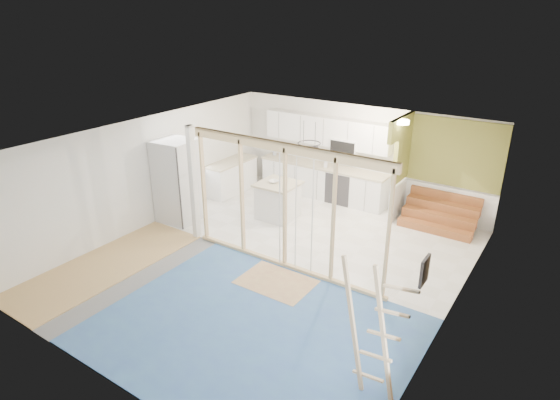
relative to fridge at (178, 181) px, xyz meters
The scene contains 16 objects.
room 3.12m from the fridge, ahead, with size 7.01×8.01×2.61m.
floor_overlays 3.32m from the fridge, ahead, with size 7.00×8.00×0.03m.
stud_frame 2.92m from the fridge, ahead, with size 4.66×0.14×2.60m.
base_cabinets 3.30m from the fridge, 63.33° to the left, with size 4.45×2.24×0.93m.
upper_cabinets 4.12m from the fridge, 56.46° to the left, with size 3.60×0.41×0.85m.
green_partition 6.04m from the fridge, 32.10° to the left, with size 2.25×1.51×2.60m.
pot_rack 3.27m from the fridge, 27.53° to the left, with size 0.52×0.52×0.72m.
sheathing_panel 7.00m from the fridge, 20.51° to the right, with size 0.02×4.00×2.60m, color #A57F5A.
electrical_panel 6.79m from the fridge, 15.89° to the right, with size 0.04×0.30×0.40m, color #353439.
ceiling_light 5.37m from the fridge, 29.70° to the left, with size 0.32×0.32×0.08m, color #FFEABF.
fridge is the anchor object (origin of this frame).
island 2.47m from the fridge, 36.62° to the left, with size 0.96×0.96×0.93m.
bowl 2.31m from the fridge, 37.44° to the left, with size 0.23×0.23×0.06m, color silver.
soap_bottle_a 3.33m from the fridge, 80.14° to the left, with size 0.11×0.12×0.30m, color #B2B9C6.
soap_bottle_b 3.90m from the fridge, 53.62° to the left, with size 0.09×0.09×0.20m, color silver.
ladder 6.67m from the fridge, 23.06° to the right, with size 1.05×0.10×1.95m.
Camera 1 is at (4.82, -6.91, 4.88)m, focal length 30.00 mm.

